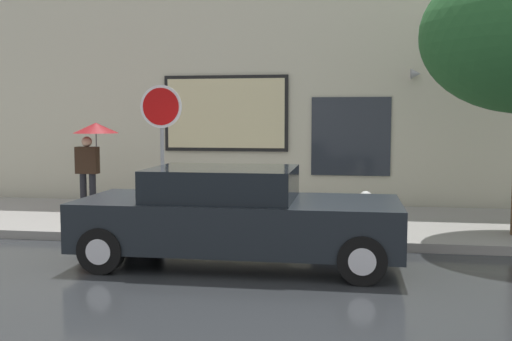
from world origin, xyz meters
name	(u,v)px	position (x,y,z in m)	size (l,w,h in m)	color
ground_plane	(239,262)	(0.00, 0.00, 0.00)	(60.00, 60.00, 0.00)	#282B2D
sidewalk	(267,222)	(0.00, 3.00, 0.07)	(20.00, 4.00, 0.15)	gray
building_facade	(281,60)	(-0.01, 5.50, 3.49)	(20.00, 0.67, 7.00)	beige
parked_car	(236,216)	(-0.02, -0.10, 0.70)	(4.62, 1.92, 1.41)	black
fire_hydrant	(366,212)	(1.90, 1.87, 0.50)	(0.30, 0.44, 0.71)	white
pedestrian_with_umbrella	(93,142)	(-3.73, 3.27, 1.63)	(0.95, 0.95, 1.88)	black
stop_sign	(162,128)	(-1.71, 1.67, 1.96)	(0.76, 0.10, 2.56)	gray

